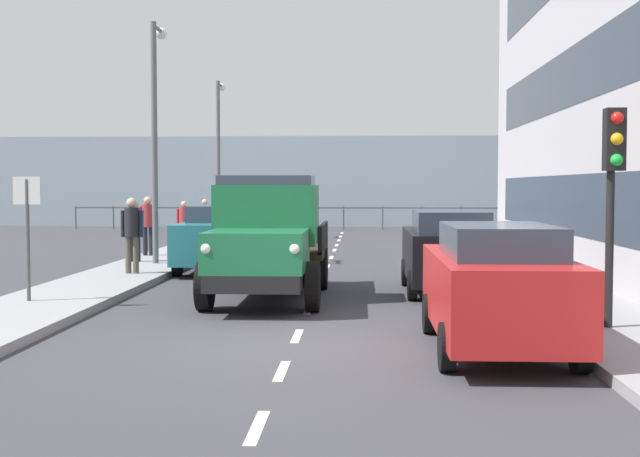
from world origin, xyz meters
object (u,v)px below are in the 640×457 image
at_px(street_sign, 27,216).
at_px(pedestrian_with_bag, 135,226).
at_px(pedestrian_near_railing, 132,229).
at_px(car_teal_oppositeside_0, 221,237).
at_px(car_black_kerbside_1, 449,250).
at_px(pedestrian_couple_b, 148,221).
at_px(lamp_post_promenade, 156,120).
at_px(car_silver_oppositeside_1, 256,224).
at_px(pedestrian_by_lamp, 205,218).
at_px(traffic_light_near, 613,169).
at_px(pedestrian_strolling, 184,221).
at_px(car_red_kerbside_near, 497,285).
at_px(truck_vintage_green, 267,241).
at_px(lamp_post_far, 219,144).

bearing_deg(street_sign, pedestrian_with_bag, -88.32).
bearing_deg(pedestrian_near_railing, car_teal_oppositeside_0, -128.02).
xyz_separation_m(car_teal_oppositeside_0, pedestrian_with_bag, (2.54, -0.81, 0.25)).
relative_size(car_black_kerbside_1, pedestrian_couple_b, 2.21).
height_order(car_black_kerbside_1, lamp_post_promenade, lamp_post_promenade).
relative_size(car_silver_oppositeside_1, pedestrian_with_bag, 2.42).
xyz_separation_m(pedestrian_near_railing, pedestrian_by_lamp, (0.18, -10.08, -0.12)).
distance_m(pedestrian_near_railing, pedestrian_couple_b, 5.16).
bearing_deg(pedestrian_near_railing, traffic_light_near, 141.73).
relative_size(car_teal_oppositeside_0, pedestrian_near_railing, 2.58).
xyz_separation_m(car_black_kerbside_1, car_teal_oppositeside_0, (5.54, -4.38, 0.00)).
height_order(pedestrian_near_railing, pedestrian_couple_b, pedestrian_near_railing).
bearing_deg(street_sign, pedestrian_strolling, -90.21).
relative_size(car_red_kerbside_near, lamp_post_promenade, 0.65).
xyz_separation_m(truck_vintage_green, lamp_post_promenade, (3.74, -6.30, 2.83)).
xyz_separation_m(pedestrian_near_railing, pedestrian_with_bag, (0.79, -3.05, -0.07)).
bearing_deg(truck_vintage_green, pedestrian_with_bag, -56.08).
bearing_deg(pedestrian_near_railing, car_silver_oppositeside_1, -100.64).
xyz_separation_m(car_silver_oppositeside_1, street_sign, (2.31, 14.12, 0.79)).
relative_size(car_teal_oppositeside_0, lamp_post_far, 0.73).
bearing_deg(truck_vintage_green, pedestrian_by_lamp, -74.29).
distance_m(car_black_kerbside_1, pedestrian_strolling, 12.90).
height_order(car_teal_oppositeside_0, lamp_post_far, lamp_post_far).
xyz_separation_m(traffic_light_near, street_sign, (9.68, -2.42, -0.79)).
height_order(truck_vintage_green, car_teal_oppositeside_0, truck_vintage_green).
bearing_deg(truck_vintage_green, lamp_post_promenade, -59.31).
distance_m(traffic_light_near, street_sign, 10.01).
bearing_deg(pedestrian_near_railing, street_sign, 83.35).
xyz_separation_m(car_silver_oppositeside_1, pedestrian_couple_b, (2.70, 4.27, 0.30)).
bearing_deg(car_red_kerbside_near, pedestrian_couple_b, -58.25).
bearing_deg(pedestrian_near_railing, car_red_kerbside_near, 131.54).
bearing_deg(car_red_kerbside_near, street_sign, -23.80).
distance_m(pedestrian_near_railing, traffic_light_near, 11.68).
bearing_deg(pedestrian_strolling, pedestrian_near_railing, 93.58).
height_order(car_black_kerbside_1, street_sign, street_sign).
distance_m(car_silver_oppositeside_1, pedestrian_near_railing, 9.51).
bearing_deg(pedestrian_strolling, pedestrian_couple_b, 81.94).
height_order(traffic_light_near, street_sign, traffic_light_near).
xyz_separation_m(car_teal_oppositeside_0, car_silver_oppositeside_1, (0.00, -7.10, -0.00)).
xyz_separation_m(car_black_kerbside_1, pedestrian_near_railing, (7.30, -2.13, 0.32)).
xyz_separation_m(pedestrian_strolling, street_sign, (0.05, 12.91, 0.61)).
bearing_deg(pedestrian_couple_b, lamp_post_far, -93.07).
relative_size(car_silver_oppositeside_1, pedestrian_near_railing, 2.27).
height_order(pedestrian_by_lamp, lamp_post_promenade, lamp_post_promenade).
bearing_deg(pedestrian_by_lamp, lamp_post_far, -86.78).
distance_m(truck_vintage_green, car_red_kerbside_near, 5.95).
distance_m(car_black_kerbside_1, lamp_post_promenade, 9.38).
distance_m(pedestrian_strolling, lamp_post_far, 7.04).
bearing_deg(pedestrian_near_railing, lamp_post_promenade, -88.18).
xyz_separation_m(car_red_kerbside_near, pedestrian_couple_b, (8.24, -13.31, 0.30)).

